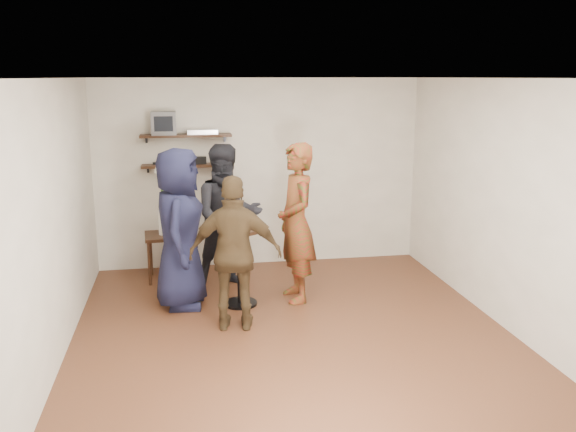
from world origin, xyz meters
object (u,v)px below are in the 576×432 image
(radio, at_px, (198,160))
(person_dark, at_px, (228,217))
(drinks_table, at_px, (240,256))
(dvd_deck, at_px, (202,132))
(crt_monitor, at_px, (164,123))
(person_plaid, at_px, (296,223))
(person_navy, at_px, (179,229))
(side_table, at_px, (165,242))
(person_brown, at_px, (235,254))

(radio, height_order, person_dark, person_dark)
(drinks_table, distance_m, person_dark, 0.75)
(dvd_deck, height_order, drinks_table, dvd_deck)
(crt_monitor, relative_size, drinks_table, 0.35)
(drinks_table, bearing_deg, person_dark, 96.72)
(drinks_table, height_order, person_plaid, person_plaid)
(crt_monitor, distance_m, person_navy, 1.77)
(crt_monitor, height_order, side_table, crt_monitor)
(dvd_deck, bearing_deg, person_navy, -103.90)
(person_plaid, bearing_deg, dvd_deck, -150.52)
(side_table, bearing_deg, person_navy, -78.85)
(side_table, relative_size, person_brown, 0.37)
(person_dark, relative_size, person_brown, 1.11)
(dvd_deck, xyz_separation_m, side_table, (-0.54, -0.40, -1.39))
(crt_monitor, bearing_deg, person_brown, -71.41)
(dvd_deck, distance_m, person_navy, 1.73)
(dvd_deck, bearing_deg, person_dark, -72.60)
(side_table, height_order, person_dark, person_dark)
(drinks_table, bearing_deg, side_table, 128.78)
(crt_monitor, height_order, person_navy, crt_monitor)
(person_brown, bearing_deg, drinks_table, -90.00)
(person_dark, height_order, person_brown, person_dark)
(drinks_table, height_order, person_dark, person_dark)
(person_navy, xyz_separation_m, person_brown, (0.57, -0.77, -0.10))
(person_brown, bearing_deg, person_plaid, -127.41)
(person_dark, bearing_deg, side_table, 146.11)
(person_navy, height_order, person_brown, person_navy)
(drinks_table, relative_size, person_navy, 0.50)
(person_brown, bearing_deg, crt_monitor, -62.40)
(person_dark, bearing_deg, crt_monitor, 126.34)
(dvd_deck, xyz_separation_m, person_dark, (0.25, -0.80, -0.99))
(side_table, bearing_deg, person_brown, -66.51)
(side_table, height_order, person_navy, person_navy)
(side_table, distance_m, person_dark, 0.97)
(crt_monitor, distance_m, dvd_deck, 0.51)
(radio, height_order, person_navy, person_navy)
(dvd_deck, relative_size, drinks_table, 0.43)
(radio, distance_m, person_brown, 2.28)
(side_table, xyz_separation_m, person_dark, (0.79, -0.41, 0.39))
(radio, relative_size, person_dark, 0.12)
(person_plaid, height_order, person_brown, person_plaid)
(crt_monitor, distance_m, side_table, 1.56)
(drinks_table, xyz_separation_m, person_plaid, (0.68, 0.07, 0.35))
(side_table, relative_size, person_dark, 0.34)
(drinks_table, bearing_deg, radio, 105.15)
(side_table, xyz_separation_m, person_navy, (0.19, -0.99, 0.41))
(radio, distance_m, person_plaid, 1.86)
(side_table, xyz_separation_m, drinks_table, (0.87, -1.08, 0.08))
(crt_monitor, height_order, radio, crt_monitor)
(person_navy, relative_size, person_brown, 1.13)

